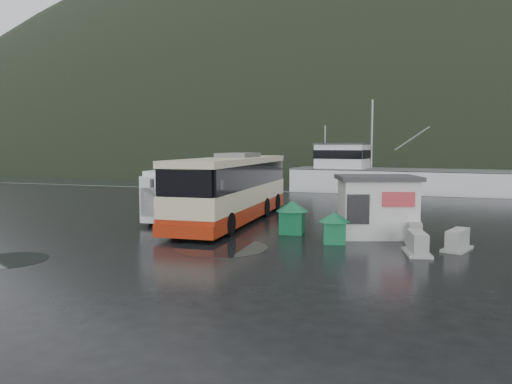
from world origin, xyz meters
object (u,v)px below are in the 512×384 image
(coach_bus, at_px, (233,221))
(dome_tent, at_px, (196,238))
(jersey_barrier_b, at_px, (417,254))
(jersey_barrier_a, at_px, (457,250))
(waste_bin_left, at_px, (334,243))
(ticket_kiosk, at_px, (376,236))
(jersey_barrier_c, at_px, (414,241))
(waste_bin_right, at_px, (292,233))
(fishing_trawler, at_px, (400,188))
(white_van, at_px, (184,219))

(coach_bus, bearing_deg, dome_tent, -90.00)
(coach_bus, xyz_separation_m, jersey_barrier_b, (9.61, -5.39, 0.00))
(jersey_barrier_a, bearing_deg, waste_bin_left, -177.99)
(ticket_kiosk, distance_m, jersey_barrier_c, 1.72)
(coach_bus, height_order, ticket_kiosk, coach_bus)
(dome_tent, bearing_deg, jersey_barrier_a, 5.37)
(coach_bus, distance_m, waste_bin_left, 7.61)
(dome_tent, distance_m, jersey_barrier_b, 9.31)
(waste_bin_right, bearing_deg, jersey_barrier_a, -11.79)
(coach_bus, relative_size, jersey_barrier_b, 7.61)
(coach_bus, height_order, waste_bin_left, coach_bus)
(coach_bus, xyz_separation_m, jersey_barrier_a, (11.07, -4.12, 0.00))
(fishing_trawler, bearing_deg, white_van, -107.01)
(ticket_kiosk, bearing_deg, waste_bin_left, -142.93)
(jersey_barrier_b, bearing_deg, white_van, 156.91)
(waste_bin_left, distance_m, jersey_barrier_a, 4.80)
(ticket_kiosk, bearing_deg, dome_tent, -176.13)
(dome_tent, xyz_separation_m, jersey_barrier_c, (9.13, 2.51, 0.00))
(jersey_barrier_b, bearing_deg, jersey_barrier_c, 93.63)
(jersey_barrier_b, height_order, fishing_trawler, fishing_trawler)
(waste_bin_left, bearing_deg, white_van, 155.23)
(coach_bus, distance_m, jersey_barrier_a, 11.81)
(dome_tent, bearing_deg, waste_bin_left, 8.03)
(jersey_barrier_a, bearing_deg, jersey_barrier_c, 137.66)
(white_van, bearing_deg, dome_tent, -64.88)
(ticket_kiosk, xyz_separation_m, jersey_barrier_c, (1.64, -0.52, 0.00))
(jersey_barrier_b, relative_size, fishing_trawler, 0.07)
(jersey_barrier_b, xyz_separation_m, fishing_trawler, (-2.17, 29.90, 0.00))
(jersey_barrier_a, height_order, jersey_barrier_c, jersey_barrier_c)
(coach_bus, relative_size, waste_bin_left, 9.92)
(coach_bus, bearing_deg, waste_bin_right, -36.72)
(coach_bus, bearing_deg, ticket_kiosk, -18.55)
(waste_bin_left, bearing_deg, jersey_barrier_c, 27.78)
(ticket_kiosk, distance_m, jersey_barrier_a, 3.84)
(coach_bus, xyz_separation_m, ticket_kiosk, (7.79, -2.11, 0.00))
(ticket_kiosk, relative_size, fishing_trawler, 0.14)
(waste_bin_right, bearing_deg, coach_bus, 146.65)
(coach_bus, height_order, waste_bin_right, coach_bus)
(jersey_barrier_b, bearing_deg, coach_bus, 150.72)
(waste_bin_left, bearing_deg, jersey_barrier_a, 2.01)
(coach_bus, bearing_deg, jersey_barrier_c, -18.95)
(jersey_barrier_a, relative_size, jersey_barrier_b, 0.96)
(dome_tent, bearing_deg, jersey_barrier_b, -1.56)
(coach_bus, height_order, white_van, coach_bus)
(ticket_kiosk, relative_size, jersey_barrier_c, 2.07)
(waste_bin_left, relative_size, jersey_barrier_c, 0.78)
(waste_bin_left, distance_m, waste_bin_right, 2.78)
(ticket_kiosk, xyz_separation_m, jersey_barrier_a, (3.28, -2.01, 0.00))
(dome_tent, distance_m, fishing_trawler, 30.49)
(dome_tent, xyz_separation_m, jersey_barrier_a, (10.77, 1.01, 0.00))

